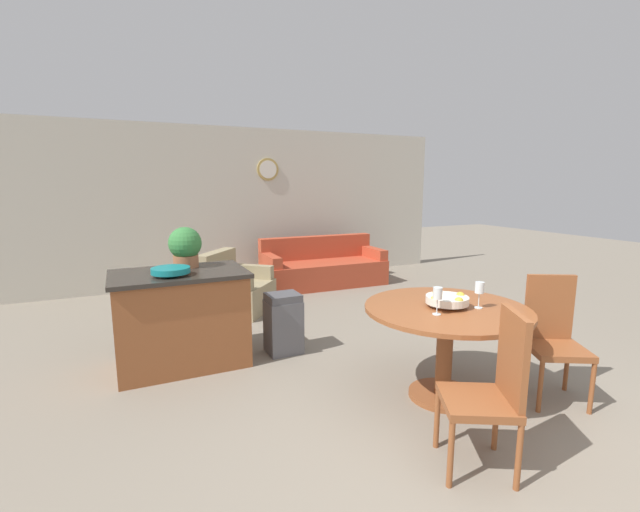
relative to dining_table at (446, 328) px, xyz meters
name	(u,v)px	position (x,y,z in m)	size (l,w,h in m)	color
ground_plane	(502,483)	(-0.38, -0.96, -0.60)	(24.00, 24.00, 0.00)	gray
wall_back	(240,206)	(-0.38, 4.90, 0.75)	(8.00, 0.09, 2.70)	beige
dining_table	(446,328)	(0.00, 0.00, 0.00)	(1.31, 1.31, 0.78)	brown
dining_chair_near_left	(492,386)	(-0.36, -0.82, -0.06)	(0.57, 0.57, 1.01)	brown
dining_chair_near_right	(553,333)	(0.82, -0.36, -0.06)	(0.57, 0.57, 1.01)	brown
fruit_bowl	(447,300)	(0.00, 0.00, 0.24)	(0.34, 0.34, 0.11)	silver
wine_glass_left	(438,294)	(-0.21, -0.12, 0.33)	(0.07, 0.07, 0.21)	silver
wine_glass_right	(480,289)	(0.20, -0.13, 0.33)	(0.07, 0.07, 0.21)	silver
kitchen_island	(181,318)	(-1.85, 1.62, -0.14)	(1.24, 0.81, 0.92)	brown
teal_bowl	(171,270)	(-1.94, 1.47, 0.37)	(0.34, 0.34, 0.08)	#147A7F
potted_plant	(185,246)	(-1.75, 1.82, 0.53)	(0.32, 0.32, 0.40)	#A36642
trash_bin	(283,323)	(-0.86, 1.47, -0.29)	(0.35, 0.30, 0.63)	#56565B
couch	(323,268)	(0.82, 4.02, -0.32)	(2.11, 0.93, 0.82)	#B24228
armchair	(235,291)	(-0.95, 3.12, -0.32)	(1.14, 1.15, 0.82)	#998966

